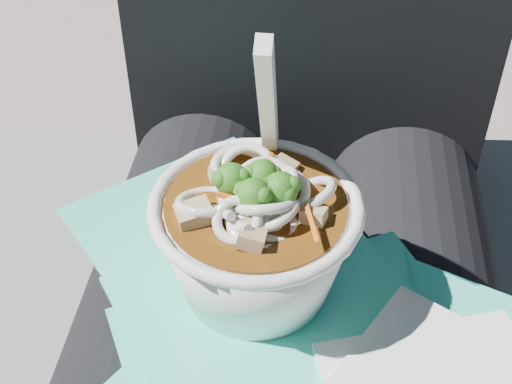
# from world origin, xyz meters

# --- Properties ---
(lap) EXTENTS (0.35, 0.48, 0.15)m
(lap) POSITION_xyz_m (0.00, 0.00, 0.51)
(lap) COLOR black
(lap) RESTS_ON stone_ledge
(person_body) EXTENTS (0.34, 0.94, 0.98)m
(person_body) POSITION_xyz_m (0.00, 0.09, 0.54)
(person_body) COLOR black
(person_body) RESTS_ON ground
(plastic_bag) EXTENTS (0.39, 0.35, 0.02)m
(plastic_bag) POSITION_xyz_m (0.00, -0.02, 0.60)
(plastic_bag) COLOR #32D4B2
(plastic_bag) RESTS_ON lap
(udon_bowl) EXTENTS (0.16, 0.16, 0.19)m
(udon_bowl) POSITION_xyz_m (-0.02, 0.01, 0.66)
(udon_bowl) COLOR white
(udon_bowl) RESTS_ON plastic_bag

